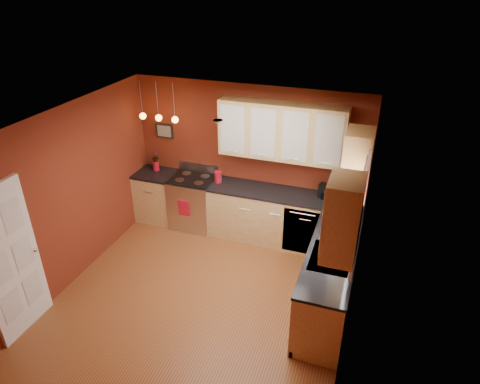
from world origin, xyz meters
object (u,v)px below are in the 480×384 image
(sink, at_px, (331,259))
(red_canister, at_px, (218,177))
(gas_range, at_px, (194,202))
(coffee_maker, at_px, (324,192))
(soap_pump, at_px, (338,257))

(sink, xyz_separation_m, red_canister, (-2.15, 1.53, 0.13))
(gas_range, distance_m, coffee_maker, 2.34)
(red_canister, distance_m, soap_pump, 2.77)
(sink, xyz_separation_m, soap_pump, (0.09, -0.10, 0.12))
(soap_pump, bearing_deg, red_canister, 144.12)
(sink, height_order, coffee_maker, sink)
(sink, bearing_deg, gas_range, 150.22)
(sink, bearing_deg, soap_pump, -46.74)
(red_canister, bearing_deg, gas_range, -176.91)
(sink, bearing_deg, red_canister, 144.66)
(soap_pump, bearing_deg, coffee_maker, 104.89)
(sink, distance_m, soap_pump, 0.18)
(red_canister, relative_size, coffee_maker, 0.86)
(gas_range, relative_size, soap_pump, 6.02)
(gas_range, xyz_separation_m, coffee_maker, (2.27, 0.07, 0.57))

